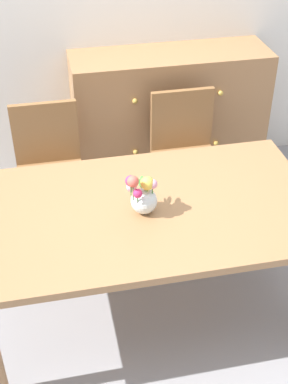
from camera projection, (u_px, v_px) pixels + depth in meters
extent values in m
plane|color=#939399|center=(145.00, 307.00, 3.12)|extent=(12.00, 12.00, 0.00)
cube|color=#9E7047|center=(145.00, 210.00, 2.70)|extent=(1.78, 1.01, 0.04)
cylinder|color=#9E7047|center=(256.00, 200.00, 3.39)|extent=(0.07, 0.07, 0.70)
cube|color=olive|center=(51.00, 179.00, 3.39)|extent=(0.42, 0.42, 0.04)
cylinder|color=olive|center=(85.00, 222.00, 3.41)|extent=(0.04, 0.04, 0.44)
cylinder|color=olive|center=(28.00, 229.00, 3.35)|extent=(0.04, 0.04, 0.44)
cylinder|color=olive|center=(79.00, 190.00, 3.70)|extent=(0.04, 0.04, 0.44)
cylinder|color=olive|center=(26.00, 196.00, 3.64)|extent=(0.04, 0.04, 0.44)
cube|color=olive|center=(46.00, 133.00, 3.40)|extent=(0.42, 0.04, 0.42)
cube|color=olive|center=(188.00, 163.00, 3.53)|extent=(0.42, 0.42, 0.04)
cylinder|color=olive|center=(219.00, 204.00, 3.56)|extent=(0.04, 0.04, 0.44)
cylinder|color=olive|center=(167.00, 211.00, 3.50)|extent=(0.04, 0.04, 0.44)
cylinder|color=olive|center=(204.00, 175.00, 3.85)|extent=(0.04, 0.04, 0.44)
cylinder|color=olive|center=(155.00, 181.00, 3.79)|extent=(0.04, 0.04, 0.44)
cube|color=olive|center=(182.00, 119.00, 3.55)|extent=(0.42, 0.04, 0.42)
cube|color=#9E7047|center=(169.00, 118.00, 3.96)|extent=(1.40, 0.44, 1.00)
sphere|color=#B7933D|center=(135.00, 101.00, 3.56)|extent=(0.04, 0.04, 0.04)
sphere|color=#B7933D|center=(221.00, 93.00, 3.66)|extent=(0.04, 0.04, 0.04)
sphere|color=#B7933D|center=(136.00, 152.00, 3.79)|extent=(0.04, 0.04, 0.04)
sphere|color=#B7933D|center=(216.00, 143.00, 3.89)|extent=(0.04, 0.04, 0.04)
sphere|color=silver|center=(144.00, 201.00, 2.62)|extent=(0.13, 0.13, 0.13)
sphere|color=#EFD14C|center=(148.00, 183.00, 2.55)|extent=(0.07, 0.07, 0.07)
cylinder|color=#478438|center=(148.00, 189.00, 2.57)|extent=(0.01, 0.01, 0.06)
sphere|color=#E55B4C|center=(133.00, 182.00, 2.49)|extent=(0.06, 0.06, 0.06)
cylinder|color=#478438|center=(133.00, 191.00, 2.52)|extent=(0.01, 0.01, 0.11)
sphere|color=#D12D66|center=(138.00, 193.00, 2.52)|extent=(0.05, 0.05, 0.05)
cylinder|color=#478438|center=(138.00, 197.00, 2.53)|extent=(0.01, 0.01, 0.05)
sphere|color=#EA9EBC|center=(153.00, 184.00, 2.55)|extent=(0.05, 0.05, 0.05)
cylinder|color=#478438|center=(153.00, 189.00, 2.57)|extent=(0.01, 0.01, 0.06)
sphere|color=#D12D66|center=(131.00, 181.00, 2.53)|extent=(0.05, 0.05, 0.05)
cylinder|color=#478438|center=(131.00, 188.00, 2.56)|extent=(0.01, 0.01, 0.08)
sphere|color=#EA9EBC|center=(132.00, 187.00, 2.58)|extent=(0.05, 0.05, 0.05)
cylinder|color=#478438|center=(132.00, 189.00, 2.59)|extent=(0.01, 0.01, 0.03)
sphere|color=#EFD14C|center=(148.00, 183.00, 2.58)|extent=(0.05, 0.05, 0.05)
cylinder|color=#478438|center=(148.00, 187.00, 2.60)|extent=(0.01, 0.01, 0.05)
ellipsoid|color=#478438|center=(142.00, 181.00, 2.63)|extent=(0.03, 0.07, 0.03)
ellipsoid|color=#478438|center=(148.00, 180.00, 2.61)|extent=(0.06, 0.07, 0.03)
ellipsoid|color=#478438|center=(140.00, 183.00, 2.63)|extent=(0.04, 0.07, 0.03)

